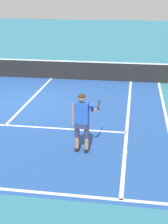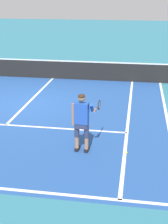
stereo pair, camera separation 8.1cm
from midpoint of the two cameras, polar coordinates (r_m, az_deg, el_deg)
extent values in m
plane|color=teal|center=(13.58, -10.10, 1.37)|extent=(80.00, 80.00, 0.00)
cube|color=#234C93|center=(12.78, -11.37, 0.07)|extent=(10.98, 10.49, 0.00)
cube|color=white|center=(11.60, -13.60, -2.21)|extent=(8.23, 0.10, 0.01)
cube|color=white|center=(14.42, -8.92, 2.59)|extent=(0.10, 6.40, 0.01)
cube|color=white|center=(12.03, 7.39, -0.96)|extent=(0.10, 10.09, 0.01)
cube|color=white|center=(12.09, 13.91, -1.30)|extent=(0.10, 10.09, 0.01)
cube|color=black|center=(17.27, -5.84, 7.24)|extent=(11.84, 0.02, 0.91)
cube|color=white|center=(17.16, -5.90, 8.82)|extent=(11.84, 0.03, 0.06)
cube|color=black|center=(9.58, -1.38, -6.32)|extent=(0.13, 0.29, 0.09)
cube|color=black|center=(9.52, 0.26, -6.50)|extent=(0.13, 0.29, 0.09)
cylinder|color=#A37556|center=(9.45, -1.45, -5.21)|extent=(0.11, 0.11, 0.36)
cylinder|color=#2D3351|center=(9.29, -1.47, -3.07)|extent=(0.14, 0.14, 0.41)
cylinder|color=#A37556|center=(9.38, 0.21, -5.38)|extent=(0.11, 0.11, 0.36)
cylinder|color=#2D3351|center=(9.22, 0.21, -3.23)|extent=(0.14, 0.14, 0.41)
cube|color=#2D3351|center=(9.19, -0.64, -2.20)|extent=(0.36, 0.23, 0.20)
cube|color=#234CAD|center=(9.06, -0.64, -0.22)|extent=(0.40, 0.25, 0.60)
cylinder|color=#A37556|center=(9.14, -2.10, -0.39)|extent=(0.09, 0.09, 0.62)
cylinder|color=#234CAD|center=(9.04, 1.12, 0.73)|extent=(0.11, 0.27, 0.29)
cylinder|color=#A37556|center=(9.27, 1.64, 0.32)|extent=(0.10, 0.30, 0.14)
sphere|color=#A37556|center=(8.93, -0.64, 2.48)|extent=(0.21, 0.21, 0.21)
ellipsoid|color=#382314|center=(8.89, -0.67, 2.75)|extent=(0.22, 0.22, 0.12)
cylinder|color=#232326|center=(9.48, 2.00, 0.58)|extent=(0.05, 0.20, 0.03)
cylinder|color=black|center=(9.62, 2.18, 0.88)|extent=(0.03, 0.10, 0.02)
torus|color=black|center=(9.79, 2.40, 1.23)|extent=(0.05, 0.30, 0.30)
cylinder|color=silver|center=(9.79, 2.40, 1.23)|extent=(0.03, 0.25, 0.25)
sphere|color=#CCE02D|center=(9.46, 7.14, -6.92)|extent=(0.07, 0.07, 0.07)
camera|label=1|loc=(0.04, -90.24, -0.09)|focal=52.89mm
camera|label=2|loc=(0.04, 89.76, 0.09)|focal=52.89mm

